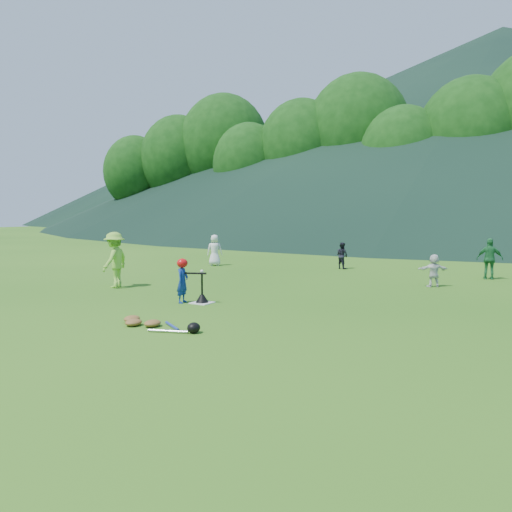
{
  "coord_description": "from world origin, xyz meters",
  "views": [
    {
      "loc": [
        6.69,
        -9.22,
        2.08
      ],
      "look_at": [
        0.0,
        2.5,
        0.9
      ],
      "focal_mm": 35.0,
      "sensor_mm": 36.0,
      "label": 1
    }
  ],
  "objects_px": {
    "batter_child": "(183,281)",
    "equipment_pile": "(152,323)",
    "home_plate": "(202,303)",
    "batting_tee": "(202,298)",
    "adult_coach": "(115,260)",
    "fielder_c": "(490,259)",
    "fielder_b": "(342,256)",
    "fielder_a": "(215,250)",
    "fielder_d": "(434,271)"
  },
  "relations": [
    {
      "from": "fielder_c",
      "to": "batting_tee",
      "type": "distance_m",
      "value": 9.47
    },
    {
      "from": "home_plate",
      "to": "batter_child",
      "type": "xyz_separation_m",
      "value": [
        -0.42,
        -0.18,
        0.49
      ]
    },
    {
      "from": "home_plate",
      "to": "fielder_c",
      "type": "bearing_deg",
      "value": 55.47
    },
    {
      "from": "fielder_b",
      "to": "equipment_pile",
      "type": "xyz_separation_m",
      "value": [
        0.25,
        -10.7,
        -0.42
      ]
    },
    {
      "from": "adult_coach",
      "to": "equipment_pile",
      "type": "relative_size",
      "value": 0.86
    },
    {
      "from": "batter_child",
      "to": "fielder_a",
      "type": "distance_m",
      "value": 8.08
    },
    {
      "from": "adult_coach",
      "to": "fielder_c",
      "type": "height_order",
      "value": "adult_coach"
    },
    {
      "from": "fielder_d",
      "to": "equipment_pile",
      "type": "xyz_separation_m",
      "value": [
        -3.54,
        -7.67,
        -0.39
      ]
    },
    {
      "from": "adult_coach",
      "to": "fielder_d",
      "type": "bearing_deg",
      "value": 107.13
    },
    {
      "from": "home_plate",
      "to": "fielder_b",
      "type": "height_order",
      "value": "fielder_b"
    },
    {
      "from": "fielder_a",
      "to": "batting_tee",
      "type": "xyz_separation_m",
      "value": [
        4.36,
        -6.87,
        -0.48
      ]
    },
    {
      "from": "home_plate",
      "to": "batter_child",
      "type": "bearing_deg",
      "value": -156.71
    },
    {
      "from": "home_plate",
      "to": "fielder_d",
      "type": "bearing_deg",
      "value": 51.85
    },
    {
      "from": "batter_child",
      "to": "fielder_b",
      "type": "relative_size",
      "value": 1.02
    },
    {
      "from": "fielder_d",
      "to": "batting_tee",
      "type": "relative_size",
      "value": 1.36
    },
    {
      "from": "batting_tee",
      "to": "adult_coach",
      "type": "bearing_deg",
      "value": 167.55
    },
    {
      "from": "fielder_b",
      "to": "equipment_pile",
      "type": "bearing_deg",
      "value": 113.16
    },
    {
      "from": "batter_child",
      "to": "fielder_b",
      "type": "distance_m",
      "value": 8.52
    },
    {
      "from": "adult_coach",
      "to": "fielder_c",
      "type": "distance_m",
      "value": 11.33
    },
    {
      "from": "batting_tee",
      "to": "equipment_pile",
      "type": "xyz_separation_m",
      "value": [
        0.61,
        -2.39,
        -0.06
      ]
    },
    {
      "from": "fielder_a",
      "to": "fielder_c",
      "type": "relative_size",
      "value": 0.95
    },
    {
      "from": "fielder_b",
      "to": "batting_tee",
      "type": "bearing_deg",
      "value": 109.36
    },
    {
      "from": "batting_tee",
      "to": "equipment_pile",
      "type": "height_order",
      "value": "batting_tee"
    },
    {
      "from": "home_plate",
      "to": "fielder_c",
      "type": "relative_size",
      "value": 0.35
    },
    {
      "from": "batter_child",
      "to": "fielder_a",
      "type": "height_order",
      "value": "fielder_a"
    },
    {
      "from": "fielder_c",
      "to": "adult_coach",
      "type": "bearing_deg",
      "value": 30.44
    },
    {
      "from": "fielder_d",
      "to": "fielder_c",
      "type": "bearing_deg",
      "value": -149.62
    },
    {
      "from": "fielder_b",
      "to": "fielder_d",
      "type": "height_order",
      "value": "fielder_b"
    },
    {
      "from": "home_plate",
      "to": "batting_tee",
      "type": "height_order",
      "value": "batting_tee"
    },
    {
      "from": "batter_child",
      "to": "equipment_pile",
      "type": "distance_m",
      "value": 2.48
    },
    {
      "from": "fielder_a",
      "to": "batting_tee",
      "type": "relative_size",
      "value": 1.79
    },
    {
      "from": "fielder_c",
      "to": "batting_tee",
      "type": "height_order",
      "value": "fielder_c"
    },
    {
      "from": "adult_coach",
      "to": "fielder_a",
      "type": "distance_m",
      "value": 6.15
    },
    {
      "from": "fielder_c",
      "to": "fielder_d",
      "type": "xyz_separation_m",
      "value": [
        -1.22,
        -2.51,
        -0.18
      ]
    },
    {
      "from": "fielder_d",
      "to": "fielder_b",
      "type": "bearing_deg",
      "value": -72.42
    },
    {
      "from": "fielder_c",
      "to": "batting_tee",
      "type": "xyz_separation_m",
      "value": [
        -5.36,
        -7.79,
        -0.51
      ]
    },
    {
      "from": "fielder_c",
      "to": "fielder_b",
      "type": "bearing_deg",
      "value": -13.66
    },
    {
      "from": "adult_coach",
      "to": "batting_tee",
      "type": "xyz_separation_m",
      "value": [
        3.54,
        -0.78,
        -0.64
      ]
    },
    {
      "from": "batting_tee",
      "to": "fielder_c",
      "type": "bearing_deg",
      "value": 55.47
    },
    {
      "from": "adult_coach",
      "to": "fielder_c",
      "type": "relative_size",
      "value": 1.2
    },
    {
      "from": "equipment_pile",
      "to": "fielder_a",
      "type": "bearing_deg",
      "value": 118.21
    },
    {
      "from": "adult_coach",
      "to": "batting_tee",
      "type": "relative_size",
      "value": 2.27
    },
    {
      "from": "batting_tee",
      "to": "equipment_pile",
      "type": "bearing_deg",
      "value": -75.74
    },
    {
      "from": "adult_coach",
      "to": "fielder_c",
      "type": "bearing_deg",
      "value": 115.02
    },
    {
      "from": "home_plate",
      "to": "fielder_d",
      "type": "xyz_separation_m",
      "value": [
        4.15,
        5.28,
        0.45
      ]
    },
    {
      "from": "batter_child",
      "to": "batting_tee",
      "type": "relative_size",
      "value": 1.47
    },
    {
      "from": "fielder_b",
      "to": "fielder_c",
      "type": "xyz_separation_m",
      "value": [
        5.01,
        -0.51,
        0.15
      ]
    },
    {
      "from": "batter_child",
      "to": "fielder_b",
      "type": "height_order",
      "value": "batter_child"
    },
    {
      "from": "fielder_c",
      "to": "fielder_a",
      "type": "bearing_deg",
      "value": -2.4
    },
    {
      "from": "batter_child",
      "to": "fielder_b",
      "type": "bearing_deg",
      "value": -16.26
    }
  ]
}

